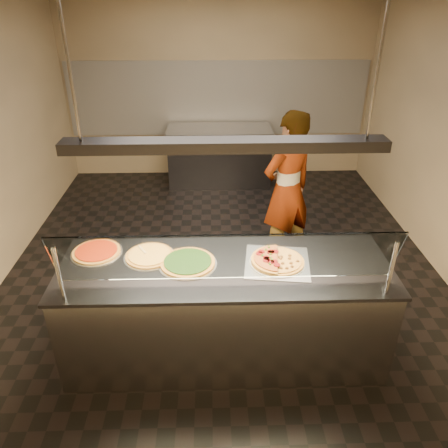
{
  "coord_description": "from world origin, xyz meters",
  "views": [
    {
      "loc": [
        -0.12,
        -4.33,
        2.93
      ],
      "look_at": [
        -0.01,
        -0.83,
        1.02
      ],
      "focal_mm": 35.0,
      "sensor_mm": 36.0,
      "label": 1
    }
  ],
  "objects_px": {
    "heat_lamp_housing": "(225,145)",
    "pizza_tomato": "(97,251)",
    "pizza_spinach": "(188,262)",
    "half_pizza_sausage": "(290,260)",
    "prep_table": "(219,156)",
    "serving_counter": "(225,310)",
    "sneeze_guard": "(226,258)",
    "half_pizza_pepperoni": "(265,259)",
    "worker": "(287,191)",
    "perforated_tray": "(277,262)",
    "pizza_cheese": "(150,255)",
    "pizza_spatula": "(149,251)"
  },
  "relations": [
    {
      "from": "heat_lamp_housing",
      "to": "pizza_tomato",
      "type": "bearing_deg",
      "value": 168.15
    },
    {
      "from": "pizza_spinach",
      "to": "pizza_tomato",
      "type": "height_order",
      "value": "pizza_spinach"
    },
    {
      "from": "half_pizza_sausage",
      "to": "prep_table",
      "type": "relative_size",
      "value": 0.27
    },
    {
      "from": "pizza_spinach",
      "to": "serving_counter",
      "type": "bearing_deg",
      "value": -6.91
    },
    {
      "from": "sneeze_guard",
      "to": "half_pizza_pepperoni",
      "type": "height_order",
      "value": "sneeze_guard"
    },
    {
      "from": "worker",
      "to": "perforated_tray",
      "type": "bearing_deg",
      "value": 46.15
    },
    {
      "from": "pizza_cheese",
      "to": "pizza_spinach",
      "type": "bearing_deg",
      "value": -19.94
    },
    {
      "from": "pizza_tomato",
      "to": "half_pizza_pepperoni",
      "type": "bearing_deg",
      "value": -7.99
    },
    {
      "from": "half_pizza_sausage",
      "to": "pizza_spinach",
      "type": "distance_m",
      "value": 0.84
    },
    {
      "from": "half_pizza_pepperoni",
      "to": "pizza_spatula",
      "type": "distance_m",
      "value": 0.98
    },
    {
      "from": "sneeze_guard",
      "to": "pizza_cheese",
      "type": "height_order",
      "value": "sneeze_guard"
    },
    {
      "from": "perforated_tray",
      "to": "sneeze_guard",
      "type": "bearing_deg",
      "value": -139.19
    },
    {
      "from": "pizza_tomato",
      "to": "prep_table",
      "type": "relative_size",
      "value": 0.26
    },
    {
      "from": "pizza_cheese",
      "to": "worker",
      "type": "height_order",
      "value": "worker"
    },
    {
      "from": "pizza_spinach",
      "to": "prep_table",
      "type": "bearing_deg",
      "value": 85.03
    },
    {
      "from": "perforated_tray",
      "to": "pizza_tomato",
      "type": "bearing_deg",
      "value": 172.52
    },
    {
      "from": "pizza_tomato",
      "to": "worker",
      "type": "distance_m",
      "value": 2.24
    },
    {
      "from": "prep_table",
      "to": "worker",
      "type": "relative_size",
      "value": 0.93
    },
    {
      "from": "heat_lamp_housing",
      "to": "sneeze_guard",
      "type": "bearing_deg",
      "value": -90.0
    },
    {
      "from": "pizza_tomato",
      "to": "pizza_spatula",
      "type": "xyz_separation_m",
      "value": [
        0.45,
        -0.03,
        0.01
      ]
    },
    {
      "from": "half_pizza_pepperoni",
      "to": "sneeze_guard",
      "type": "bearing_deg",
      "value": -131.33
    },
    {
      "from": "pizza_spatula",
      "to": "prep_table",
      "type": "xyz_separation_m",
      "value": [
        0.67,
        3.72,
        -0.49
      ]
    },
    {
      "from": "worker",
      "to": "serving_counter",
      "type": "bearing_deg",
      "value": 31.92
    },
    {
      "from": "serving_counter",
      "to": "sneeze_guard",
      "type": "xyz_separation_m",
      "value": [
        0.0,
        -0.34,
        0.76
      ]
    },
    {
      "from": "half_pizza_pepperoni",
      "to": "pizza_spinach",
      "type": "distance_m",
      "value": 0.63
    },
    {
      "from": "worker",
      "to": "pizza_spinach",
      "type": "bearing_deg",
      "value": 22.74
    },
    {
      "from": "sneeze_guard",
      "to": "prep_table",
      "type": "height_order",
      "value": "sneeze_guard"
    },
    {
      "from": "pizza_tomato",
      "to": "pizza_cheese",
      "type": "bearing_deg",
      "value": -9.1
    },
    {
      "from": "prep_table",
      "to": "pizza_spinach",
      "type": "bearing_deg",
      "value": -94.97
    },
    {
      "from": "pizza_tomato",
      "to": "prep_table",
      "type": "xyz_separation_m",
      "value": [
        1.12,
        3.69,
        -0.48
      ]
    },
    {
      "from": "pizza_tomato",
      "to": "sneeze_guard",
      "type": "bearing_deg",
      "value": -27.7
    },
    {
      "from": "half_pizza_sausage",
      "to": "pizza_spatula",
      "type": "height_order",
      "value": "half_pizza_sausage"
    },
    {
      "from": "serving_counter",
      "to": "pizza_spatula",
      "type": "bearing_deg",
      "value": 162.75
    },
    {
      "from": "serving_counter",
      "to": "perforated_tray",
      "type": "height_order",
      "value": "perforated_tray"
    },
    {
      "from": "half_pizza_pepperoni",
      "to": "worker",
      "type": "height_order",
      "value": "worker"
    },
    {
      "from": "pizza_spinach",
      "to": "prep_table",
      "type": "height_order",
      "value": "pizza_spinach"
    },
    {
      "from": "pizza_cheese",
      "to": "worker",
      "type": "relative_size",
      "value": 0.24
    },
    {
      "from": "perforated_tray",
      "to": "half_pizza_sausage",
      "type": "xyz_separation_m",
      "value": [
        0.1,
        -0.0,
        0.02
      ]
    },
    {
      "from": "half_pizza_pepperoni",
      "to": "pizza_tomato",
      "type": "bearing_deg",
      "value": 172.01
    },
    {
      "from": "half_pizza_pepperoni",
      "to": "pizza_spinach",
      "type": "relative_size",
      "value": 0.95
    },
    {
      "from": "half_pizza_pepperoni",
      "to": "prep_table",
      "type": "relative_size",
      "value": 0.27
    },
    {
      "from": "prep_table",
      "to": "heat_lamp_housing",
      "type": "xyz_separation_m",
      "value": [
        -0.03,
        -3.92,
        1.48
      ]
    },
    {
      "from": "half_pizza_pepperoni",
      "to": "serving_counter",
      "type": "bearing_deg",
      "value": -174.82
    },
    {
      "from": "serving_counter",
      "to": "worker",
      "type": "bearing_deg",
      "value": 63.61
    },
    {
      "from": "heat_lamp_housing",
      "to": "perforated_tray",
      "type": "bearing_deg",
      "value": 3.84
    },
    {
      "from": "pizza_spinach",
      "to": "worker",
      "type": "distance_m",
      "value": 1.81
    },
    {
      "from": "half_pizza_pepperoni",
      "to": "half_pizza_sausage",
      "type": "height_order",
      "value": "half_pizza_pepperoni"
    },
    {
      "from": "sneeze_guard",
      "to": "pizza_tomato",
      "type": "bearing_deg",
      "value": 152.3
    },
    {
      "from": "half_pizza_sausage",
      "to": "pizza_spinach",
      "type": "bearing_deg",
      "value": 179.14
    },
    {
      "from": "perforated_tray",
      "to": "prep_table",
      "type": "bearing_deg",
      "value": 95.82
    }
  ]
}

